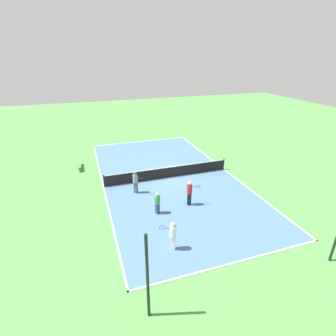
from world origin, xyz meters
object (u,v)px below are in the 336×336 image
(tennis_net, at_px, (168,172))
(fence_post_back_right, at_px, (148,278))
(player_baseline_gray, at_px, (135,181))
(tennis_ball_right_alley, at_px, (189,163))
(tennis_ball_far_baseline, at_px, (195,158))
(player_far_green, at_px, (157,202))
(tennis_ball_near_net, at_px, (170,140))
(bench, at_px, (79,164))
(player_coach_red, at_px, (190,191))
(player_near_white, at_px, (173,234))
(tennis_ball_midcourt, at_px, (162,161))

(tennis_net, bearing_deg, fence_post_back_right, 67.91)
(tennis_net, relative_size, player_baseline_gray, 6.08)
(tennis_ball_right_alley, bearing_deg, tennis_ball_far_baseline, -139.10)
(player_far_green, height_order, fence_post_back_right, fence_post_back_right)
(player_far_green, xyz_separation_m, tennis_ball_near_net, (-5.87, -14.34, -0.80))
(tennis_net, relative_size, tennis_ball_far_baseline, 154.76)
(bench, relative_size, player_far_green, 1.31)
(player_far_green, distance_m, tennis_ball_far_baseline, 10.16)
(player_coach_red, bearing_deg, player_far_green, -162.08)
(player_baseline_gray, height_order, player_near_white, player_baseline_gray)
(player_coach_red, bearing_deg, tennis_ball_midcourt, 96.64)
(player_coach_red, distance_m, tennis_ball_midcourt, 8.18)
(tennis_ball_right_alley, bearing_deg, tennis_ball_midcourt, -31.01)
(bench, xyz_separation_m, tennis_ball_midcourt, (-7.59, 0.84, -0.34))
(player_near_white, bearing_deg, player_baseline_gray, -53.90)
(tennis_net, bearing_deg, tennis_ball_right_alley, -141.56)
(player_baseline_gray, bearing_deg, bench, 165.11)
(bench, bearing_deg, player_near_white, 19.26)
(player_coach_red, height_order, player_far_green, player_coach_red)
(bench, xyz_separation_m, tennis_ball_far_baseline, (-10.91, 1.26, -0.34))
(fence_post_back_right, bearing_deg, tennis_ball_far_baseline, -120.24)
(tennis_ball_near_net, relative_size, fence_post_back_right, 0.02)
(player_coach_red, distance_m, tennis_ball_far_baseline, 8.66)
(bench, bearing_deg, tennis_ball_near_net, 115.89)
(player_baseline_gray, distance_m, tennis_ball_right_alley, 7.17)
(bench, distance_m, player_coach_red, 11.38)
(tennis_ball_midcourt, bearing_deg, player_near_white, 75.26)
(tennis_ball_far_baseline, bearing_deg, player_near_white, 60.70)
(bench, xyz_separation_m, tennis_ball_right_alley, (-9.84, 2.18, -0.34))
(bench, distance_m, player_near_white, 13.52)
(player_baseline_gray, distance_m, player_near_white, 6.67)
(tennis_net, distance_m, tennis_ball_right_alley, 3.67)
(player_near_white, xyz_separation_m, tennis_ball_right_alley, (-5.38, -10.57, -0.94))
(player_coach_red, xyz_separation_m, fence_post_back_right, (4.74, 7.13, 0.94))
(player_coach_red, distance_m, player_near_white, 4.60)
(player_near_white, height_order, tennis_ball_near_net, player_near_white)
(tennis_ball_near_net, bearing_deg, player_baseline_gray, 59.48)
(player_near_white, bearing_deg, tennis_net, -75.55)
(player_near_white, bearing_deg, tennis_ball_right_alley, -85.56)
(tennis_net, xyz_separation_m, tennis_ball_right_alley, (-2.85, -2.26, -0.48))
(bench, bearing_deg, player_baseline_gray, 32.62)
(player_near_white, bearing_deg, bench, -39.32)
(player_coach_red, relative_size, fence_post_back_right, 0.45)
(fence_post_back_right, bearing_deg, player_coach_red, -123.62)
(tennis_net, distance_m, tennis_ball_far_baseline, 5.07)
(tennis_ball_far_baseline, height_order, tennis_ball_near_net, same)
(bench, xyz_separation_m, player_baseline_gray, (-3.91, 6.11, 0.63))
(player_far_green, bearing_deg, tennis_ball_midcourt, -39.14)
(tennis_ball_near_net, bearing_deg, fence_post_back_right, 68.71)
(bench, height_order, player_baseline_gray, player_baseline_gray)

